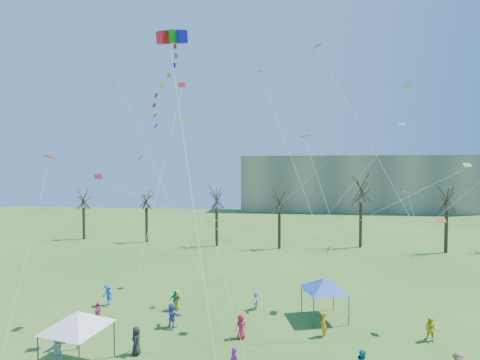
# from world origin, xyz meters

# --- Properties ---
(distant_building) EXTENTS (60.00, 14.00, 15.00)m
(distant_building) POSITION_xyz_m (22.00, 82.00, 7.50)
(distant_building) COLOR gray
(distant_building) RESTS_ON ground
(bare_tree_row) EXTENTS (68.75, 7.59, 10.46)m
(bare_tree_row) POSITION_xyz_m (6.61, 36.33, 6.68)
(bare_tree_row) COLOR black
(bare_tree_row) RESTS_ON ground
(big_box_kite) EXTENTS (3.89, 6.39, 21.42)m
(big_box_kite) POSITION_xyz_m (-5.34, 6.98, 15.76)
(big_box_kite) COLOR red
(big_box_kite) RESTS_ON ground
(canopy_tent_white) EXTENTS (4.31, 4.31, 3.29)m
(canopy_tent_white) POSITION_xyz_m (-9.84, 4.54, 2.79)
(canopy_tent_white) COLOR #3F3F44
(canopy_tent_white) RESTS_ON ground
(canopy_tent_blue) EXTENTS (4.05, 4.05, 3.14)m
(canopy_tent_blue) POSITION_xyz_m (5.43, 12.61, 2.66)
(canopy_tent_blue) COLOR #3F3F44
(canopy_tent_blue) RESTS_ON ground
(festival_crowd) EXTENTS (25.76, 15.04, 1.86)m
(festival_crowd) POSITION_xyz_m (-1.50, 6.86, 0.86)
(festival_crowd) COLOR #BC3317
(festival_crowd) RESTS_ON ground
(small_kites_aloft) EXTENTS (32.77, 20.37, 33.15)m
(small_kites_aloft) POSITION_xyz_m (2.38, 12.23, 13.56)
(small_kites_aloft) COLOR #D8440B
(small_kites_aloft) RESTS_ON ground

